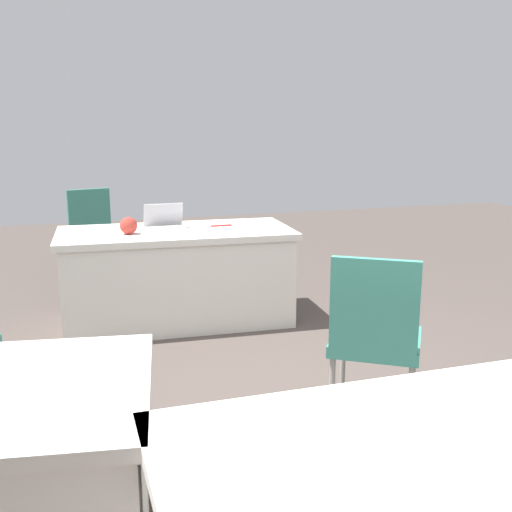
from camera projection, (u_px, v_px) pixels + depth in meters
name	position (u px, v px, depth m)	size (l,w,h in m)	color
ground_plane	(277.00, 420.00, 3.29)	(14.40, 14.40, 0.00)	#4C423D
table_foreground	(177.00, 276.00, 4.86)	(1.89, 0.96, 0.76)	silver
chair_tucked_left	(375.00, 333.00, 3.00)	(0.61, 0.61, 0.98)	#9E9993
chair_by_pillar	(87.00, 228.00, 6.13)	(0.53, 0.53, 0.95)	#9E9993
laptop_silver	(166.00, 226.00, 4.75)	(0.32, 0.30, 0.21)	silver
yarn_ball	(129.00, 226.00, 4.59)	(0.13, 0.13, 0.13)	#B2382D
scissors_red	(221.00, 226.00, 4.96)	(0.18, 0.04, 0.01)	red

